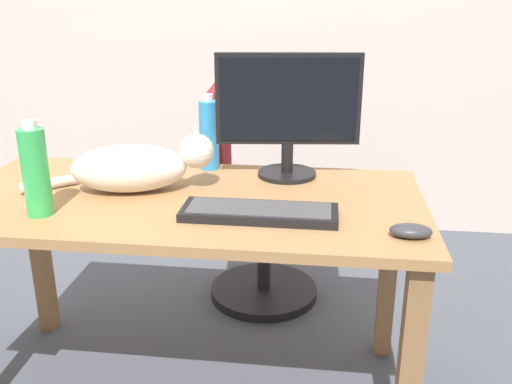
{
  "coord_description": "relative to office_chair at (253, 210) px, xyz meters",
  "views": [
    {
      "loc": [
        0.42,
        -1.59,
        1.31
      ],
      "look_at": [
        0.24,
        -0.1,
        0.78
      ],
      "focal_mm": 39.39,
      "sensor_mm": 36.0,
      "label": 1
    }
  ],
  "objects": [
    {
      "name": "cat",
      "position": [
        -0.28,
        -0.63,
        0.38
      ],
      "size": [
        0.6,
        0.26,
        0.2
      ],
      "color": "silver",
      "rests_on": "desk"
    },
    {
      "name": "monitor",
      "position": [
        0.17,
        -0.42,
        0.52
      ],
      "size": [
        0.48,
        0.2,
        0.41
      ],
      "color": "black",
      "rests_on": "desk"
    },
    {
      "name": "desk",
      "position": [
        -0.13,
        -0.67,
        0.2
      ],
      "size": [
        1.47,
        0.72,
        0.72
      ],
      "color": "#9E7247",
      "rests_on": "ground_plane"
    },
    {
      "name": "water_bottle",
      "position": [
        -0.49,
        -0.86,
        0.43
      ],
      "size": [
        0.07,
        0.07,
        0.27
      ],
      "color": "green",
      "rests_on": "desk"
    },
    {
      "name": "computer_mouse",
      "position": [
        0.53,
        -0.89,
        0.32
      ],
      "size": [
        0.11,
        0.06,
        0.04
      ],
      "primitive_type": "ellipsoid",
      "color": "#333338",
      "rests_on": "desk"
    },
    {
      "name": "office_chair",
      "position": [
        0.0,
        0.0,
        0.0
      ],
      "size": [
        0.48,
        0.48,
        0.95
      ],
      "color": "black",
      "rests_on": "ground_plane"
    },
    {
      "name": "keyboard",
      "position": [
        0.13,
        -0.8,
        0.31
      ],
      "size": [
        0.44,
        0.15,
        0.03
      ],
      "color": "black",
      "rests_on": "desk"
    },
    {
      "name": "spray_bottle",
      "position": [
        -0.11,
        -0.37,
        0.42
      ],
      "size": [
        0.07,
        0.07,
        0.27
      ],
      "color": "#2D8CD1",
      "rests_on": "desk"
    }
  ]
}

